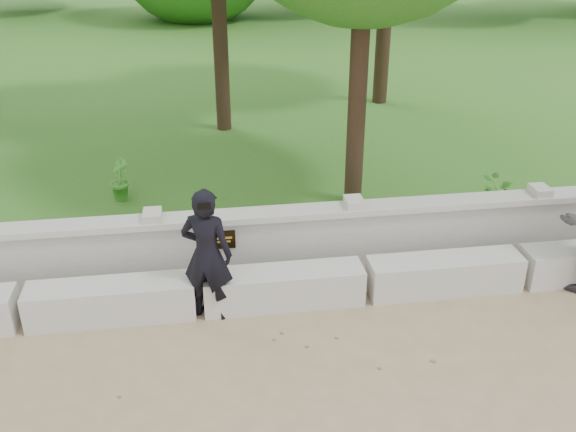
{
  "coord_description": "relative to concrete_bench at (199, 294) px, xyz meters",
  "views": [
    {
      "loc": [
        0.09,
        -4.51,
        4.34
      ],
      "look_at": [
        1.06,
        1.95,
        1.14
      ],
      "focal_mm": 40.0,
      "sensor_mm": 36.0,
      "label": 1
    }
  ],
  "objects": [
    {
      "name": "ground",
      "position": [
        -0.0,
        -1.9,
        -0.22
      ],
      "size": [
        80.0,
        80.0,
        0.0
      ],
      "primitive_type": "plane",
      "color": "#9E8661",
      "rests_on": "ground"
    },
    {
      "name": "shrub_c",
      "position": [
        4.35,
        1.4,
        0.32
      ],
      "size": [
        0.62,
        0.56,
        0.59
      ],
      "primitive_type": "imported",
      "rotation": [
        0.0,
        0.0,
        3.35
      ],
      "color": "#438B2F",
      "rests_on": "lawn"
    },
    {
      "name": "concrete_bench",
      "position": [
        0.0,
        0.0,
        0.0
      ],
      "size": [
        11.9,
        0.45,
        0.45
      ],
      "color": "beige",
      "rests_on": "ground"
    },
    {
      "name": "man_main",
      "position": [
        0.12,
        -0.1,
        0.58
      ],
      "size": [
        0.68,
        0.63,
        1.6
      ],
      "color": "black",
      "rests_on": "ground"
    },
    {
      "name": "shrub_b",
      "position": [
        -1.11,
        2.82,
        0.34
      ],
      "size": [
        0.34,
        0.39,
        0.63
      ],
      "primitive_type": "imported",
      "rotation": [
        0.0,
        0.0,
        1.77
      ],
      "color": "#438B2F",
      "rests_on": "lawn"
    },
    {
      "name": "lawn",
      "position": [
        -0.0,
        12.1,
        -0.1
      ],
      "size": [
        40.0,
        22.0,
        0.25
      ],
      "primitive_type": "cube",
      "color": "#336323",
      "rests_on": "ground"
    },
    {
      "name": "parapet_wall",
      "position": [
        0.0,
        0.7,
        0.24
      ],
      "size": [
        12.5,
        0.35,
        0.9
      ],
      "color": "#BBB8B1",
      "rests_on": "ground"
    }
  ]
}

